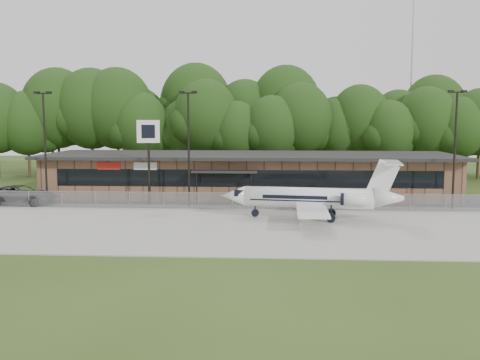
# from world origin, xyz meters

# --- Properties ---
(ground) EXTENTS (160.00, 160.00, 0.00)m
(ground) POSITION_xyz_m (0.00, 0.00, 0.00)
(ground) COLOR #2D3F16
(ground) RESTS_ON ground
(apron) EXTENTS (64.00, 18.00, 0.08)m
(apron) POSITION_xyz_m (0.00, 8.00, 0.04)
(apron) COLOR #9E9B93
(apron) RESTS_ON ground
(parking_lot) EXTENTS (50.00, 9.00, 0.06)m
(parking_lot) POSITION_xyz_m (0.00, 19.50, 0.03)
(parking_lot) COLOR #383835
(parking_lot) RESTS_ON ground
(terminal) EXTENTS (41.00, 11.65, 4.30)m
(terminal) POSITION_xyz_m (-0.00, 23.94, 2.18)
(terminal) COLOR brown
(terminal) RESTS_ON ground
(fence) EXTENTS (46.00, 0.04, 1.52)m
(fence) POSITION_xyz_m (0.00, 15.00, 0.78)
(fence) COLOR gray
(fence) RESTS_ON ground
(treeline) EXTENTS (72.00, 12.00, 15.00)m
(treeline) POSITION_xyz_m (0.00, 42.00, 7.50)
(treeline) COLOR black
(treeline) RESTS_ON ground
(radio_mast) EXTENTS (0.20, 0.20, 25.00)m
(radio_mast) POSITION_xyz_m (22.00, 48.00, 12.50)
(radio_mast) COLOR gray
(radio_mast) RESTS_ON ground
(light_pole_left) EXTENTS (1.55, 0.30, 10.23)m
(light_pole_left) POSITION_xyz_m (-18.00, 16.50, 5.98)
(light_pole_left) COLOR black
(light_pole_left) RESTS_ON ground
(light_pole_mid) EXTENTS (1.55, 0.30, 10.23)m
(light_pole_mid) POSITION_xyz_m (-5.00, 16.50, 5.98)
(light_pole_mid) COLOR black
(light_pole_mid) RESTS_ON ground
(light_pole_right) EXTENTS (1.55, 0.30, 10.23)m
(light_pole_right) POSITION_xyz_m (18.00, 16.50, 5.98)
(light_pole_right) COLOR black
(light_pole_right) RESTS_ON ground
(business_jet) EXTENTS (14.12, 12.63, 4.75)m
(business_jet) POSITION_xyz_m (5.69, 10.71, 1.70)
(business_jet) COLOR white
(business_jet) RESTS_ON ground
(suv) EXTENTS (6.57, 3.21, 1.80)m
(suv) POSITION_xyz_m (-20.47, 16.40, 0.90)
(suv) COLOR #333335
(suv) RESTS_ON ground
(pole_sign) EXTENTS (2.03, 0.59, 7.70)m
(pole_sign) POSITION_xyz_m (-8.65, 16.80, 5.89)
(pole_sign) COLOR black
(pole_sign) RESTS_ON ground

